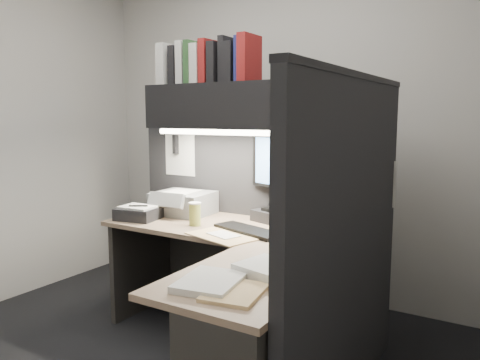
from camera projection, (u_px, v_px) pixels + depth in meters
The scene contains 20 objects.
wall_back at pixel (285, 127), 3.77m from camera, with size 3.50×0.04×2.70m, color beige.
partition_back at pixel (253, 205), 3.34m from camera, with size 1.90×0.06×1.60m, color black.
partition_right at pixel (348, 251), 2.22m from camera, with size 0.06×1.50×1.60m, color black.
desk at pixel (229, 311), 2.40m from camera, with size 1.70×1.53×0.73m.
overhead_shelf at pixel (252, 106), 3.05m from camera, with size 1.55×0.34×0.30m, color black.
task_light_tube at pixel (241, 133), 2.95m from camera, with size 0.04×0.04×1.32m, color white.
monitor at pixel (283, 189), 3.07m from camera, with size 0.53×0.35×0.58m.
keyboard at pixel (249, 230), 2.85m from camera, with size 0.48×0.16×0.02m, color black.
mousepad at pixel (320, 244), 2.59m from camera, with size 0.23×0.21×0.00m, color navy.
mouse at pixel (319, 240), 2.59m from camera, with size 0.07×0.10×0.04m, color black.
telephone at pixel (313, 223), 2.88m from camera, with size 0.23×0.24×0.09m, color beige.
coffee_cup at pixel (195, 215), 3.03m from camera, with size 0.08×0.08×0.14m, color #C9CC51.
printer at pixel (184, 203), 3.39m from camera, with size 0.40×0.34×0.16m, color gray.
notebook_stack at pixel (138, 213), 3.21m from camera, with size 0.27×0.23×0.08m, color black.
open_folder at pixel (224, 236), 2.76m from camera, with size 0.41×0.27×0.01m, color #D8B479.
paper_stack_a at pixel (270, 270), 2.07m from camera, with size 0.27×0.23×0.05m, color white.
paper_stack_b at pixel (210, 282), 1.95m from camera, with size 0.24×0.30×0.03m, color white.
manila_stack at pixel (235, 292), 1.86m from camera, with size 0.21×0.27×0.02m, color #D8B479.
binder_row at pixel (209, 63), 3.18m from camera, with size 0.73×0.25×0.30m.
pinned_papers at pixel (279, 180), 2.79m from camera, with size 1.76×1.31×0.51m.
Camera 1 is at (1.66, -1.92, 1.43)m, focal length 35.00 mm.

